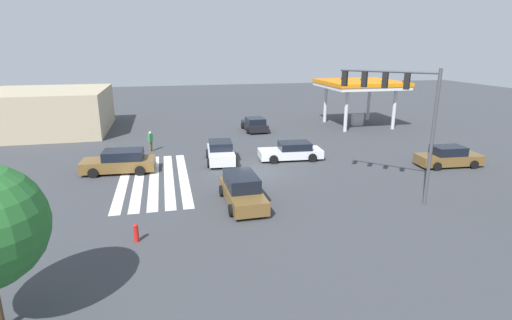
{
  "coord_description": "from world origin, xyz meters",
  "views": [
    {
      "loc": [
        25.5,
        -5.87,
        8.39
      ],
      "look_at": [
        0.0,
        0.0,
        0.85
      ],
      "focal_mm": 28.0,
      "sensor_mm": 36.0,
      "label": 1
    }
  ],
  "objects_px": {
    "car_5": "(448,157)",
    "fire_hydrant": "(136,233)",
    "pedestrian": "(151,140)",
    "traffic_signal_mast": "(399,102)",
    "car_1": "(242,190)",
    "car_0": "(120,162)",
    "car_4": "(291,151)",
    "car_2": "(221,152)",
    "car_3": "(255,125)"
  },
  "relations": [
    {
      "from": "car_5",
      "to": "fire_hydrant",
      "type": "bearing_deg",
      "value": -157.91
    },
    {
      "from": "pedestrian",
      "to": "traffic_signal_mast",
      "type": "bearing_deg",
      "value": 0.39
    },
    {
      "from": "traffic_signal_mast",
      "to": "car_5",
      "type": "relative_size",
      "value": 1.56
    },
    {
      "from": "car_1",
      "to": "car_5",
      "type": "xyz_separation_m",
      "value": [
        -3.58,
        15.78,
        -0.08
      ]
    },
    {
      "from": "car_0",
      "to": "car_5",
      "type": "bearing_deg",
      "value": 173.93
    },
    {
      "from": "car_4",
      "to": "car_5",
      "type": "distance_m",
      "value": 11.27
    },
    {
      "from": "traffic_signal_mast",
      "to": "car_5",
      "type": "height_order",
      "value": "traffic_signal_mast"
    },
    {
      "from": "traffic_signal_mast",
      "to": "car_2",
      "type": "relative_size",
      "value": 1.7
    },
    {
      "from": "car_2",
      "to": "fire_hydrant",
      "type": "bearing_deg",
      "value": -20.65
    },
    {
      "from": "car_1",
      "to": "fire_hydrant",
      "type": "distance_m",
      "value": 6.39
    },
    {
      "from": "car_1",
      "to": "car_3",
      "type": "relative_size",
      "value": 1.15
    },
    {
      "from": "car_3",
      "to": "fire_hydrant",
      "type": "bearing_deg",
      "value": 153.89
    },
    {
      "from": "traffic_signal_mast",
      "to": "car_1",
      "type": "bearing_deg",
      "value": 37.93
    },
    {
      "from": "car_2",
      "to": "car_3",
      "type": "height_order",
      "value": "car_2"
    },
    {
      "from": "car_1",
      "to": "car_4",
      "type": "distance_m",
      "value": 9.47
    },
    {
      "from": "traffic_signal_mast",
      "to": "fire_hydrant",
      "type": "bearing_deg",
      "value": 54.51
    },
    {
      "from": "car_2",
      "to": "pedestrian",
      "type": "xyz_separation_m",
      "value": [
        -4.34,
        -5.15,
        0.2
      ]
    },
    {
      "from": "car_2",
      "to": "car_5",
      "type": "xyz_separation_m",
      "value": [
        4.79,
        15.78,
        -0.05
      ]
    },
    {
      "from": "traffic_signal_mast",
      "to": "car_0",
      "type": "bearing_deg",
      "value": 16.41
    },
    {
      "from": "traffic_signal_mast",
      "to": "car_2",
      "type": "height_order",
      "value": "traffic_signal_mast"
    },
    {
      "from": "traffic_signal_mast",
      "to": "car_5",
      "type": "xyz_separation_m",
      "value": [
        -4.62,
        7.39,
        -4.79
      ]
    },
    {
      "from": "car_1",
      "to": "fire_hydrant",
      "type": "relative_size",
      "value": 5.53
    },
    {
      "from": "car_1",
      "to": "car_3",
      "type": "bearing_deg",
      "value": 163.82
    },
    {
      "from": "pedestrian",
      "to": "fire_hydrant",
      "type": "height_order",
      "value": "pedestrian"
    },
    {
      "from": "car_0",
      "to": "car_2",
      "type": "distance_m",
      "value": 7.13
    },
    {
      "from": "pedestrian",
      "to": "car_3",
      "type": "bearing_deg",
      "value": 76.58
    },
    {
      "from": "car_4",
      "to": "fire_hydrant",
      "type": "relative_size",
      "value": 5.67
    },
    {
      "from": "car_5",
      "to": "pedestrian",
      "type": "xyz_separation_m",
      "value": [
        -9.13,
        -20.93,
        0.25
      ]
    },
    {
      "from": "car_5",
      "to": "pedestrian",
      "type": "height_order",
      "value": "pedestrian"
    },
    {
      "from": "traffic_signal_mast",
      "to": "car_4",
      "type": "relative_size",
      "value": 1.49
    },
    {
      "from": "car_2",
      "to": "car_5",
      "type": "height_order",
      "value": "car_2"
    },
    {
      "from": "car_3",
      "to": "fire_hydrant",
      "type": "distance_m",
      "value": 24.4
    },
    {
      "from": "car_0",
      "to": "car_2",
      "type": "bearing_deg",
      "value": -168.7
    },
    {
      "from": "car_3",
      "to": "car_0",
      "type": "bearing_deg",
      "value": 132.42
    },
    {
      "from": "pedestrian",
      "to": "car_5",
      "type": "bearing_deg",
      "value": 22.26
    },
    {
      "from": "traffic_signal_mast",
      "to": "car_4",
      "type": "bearing_deg",
      "value": -26.02
    },
    {
      "from": "car_5",
      "to": "car_4",
      "type": "bearing_deg",
      "value": 161.89
    },
    {
      "from": "car_2",
      "to": "fire_hydrant",
      "type": "relative_size",
      "value": 4.99
    },
    {
      "from": "traffic_signal_mast",
      "to": "pedestrian",
      "type": "xyz_separation_m",
      "value": [
        -13.75,
        -13.54,
        -4.54
      ]
    },
    {
      "from": "car_4",
      "to": "pedestrian",
      "type": "bearing_deg",
      "value": -21.08
    },
    {
      "from": "traffic_signal_mast",
      "to": "fire_hydrant",
      "type": "height_order",
      "value": "traffic_signal_mast"
    },
    {
      "from": "car_4",
      "to": "fire_hydrant",
      "type": "xyz_separation_m",
      "value": [
        11.17,
        -10.77,
        -0.2
      ]
    },
    {
      "from": "car_4",
      "to": "fire_hydrant",
      "type": "bearing_deg",
      "value": 49.94
    },
    {
      "from": "car_2",
      "to": "car_3",
      "type": "distance_m",
      "value": 11.49
    },
    {
      "from": "car_5",
      "to": "fire_hydrant",
      "type": "relative_size",
      "value": 5.43
    },
    {
      "from": "traffic_signal_mast",
      "to": "car_3",
      "type": "xyz_separation_m",
      "value": [
        -19.76,
        -3.43,
        -4.81
      ]
    },
    {
      "from": "car_4",
      "to": "car_2",
      "type": "bearing_deg",
      "value": -1.95
    },
    {
      "from": "car_3",
      "to": "car_5",
      "type": "distance_m",
      "value": 18.62
    },
    {
      "from": "car_1",
      "to": "pedestrian",
      "type": "relative_size",
      "value": 2.87
    },
    {
      "from": "car_2",
      "to": "pedestrian",
      "type": "relative_size",
      "value": 2.59
    }
  ]
}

